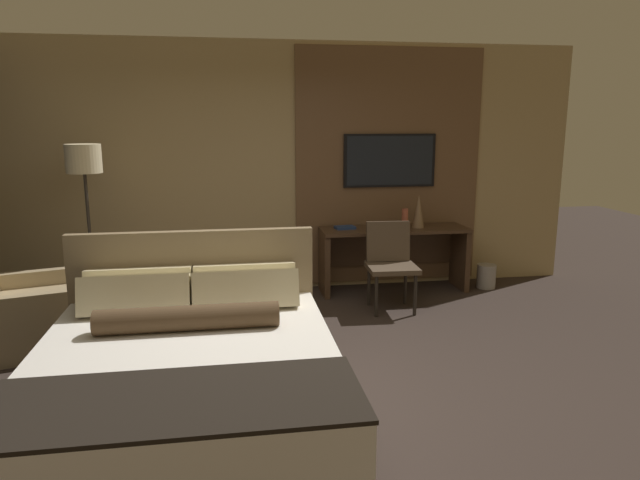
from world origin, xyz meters
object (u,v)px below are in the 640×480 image
(vase_short, at_px, (405,219))
(book, at_px, (345,227))
(tv, at_px, (390,161))
(floor_lamp, at_px, (85,173))
(desk, at_px, (393,248))
(desk_chair, at_px, (390,258))
(vase_tall, at_px, (419,211))
(waste_bin, at_px, (486,276))
(armchair_by_window, at_px, (29,316))
(bed, at_px, (188,375))

(vase_short, relative_size, book, 0.97)
(tv, height_order, floor_lamp, tv)
(desk, distance_m, desk_chair, 0.67)
(vase_short, distance_m, book, 0.68)
(vase_tall, xyz_separation_m, book, (-0.84, 0.05, -0.17))
(desk_chair, xyz_separation_m, waste_bin, (1.33, 0.52, -0.40))
(desk_chair, xyz_separation_m, vase_tall, (0.50, 0.59, 0.38))
(armchair_by_window, bearing_deg, bed, -152.60)
(tv, xyz_separation_m, vase_tall, (0.28, -0.25, -0.56))
(desk, height_order, book, book)
(book, bearing_deg, desk_chair, -61.58)
(vase_short, bearing_deg, book, 171.03)
(desk, height_order, vase_short, vase_short)
(desk, distance_m, vase_tall, 0.51)
(desk, bearing_deg, vase_tall, -8.04)
(desk, bearing_deg, floor_lamp, -174.59)
(desk_chair, height_order, vase_short, vase_short)
(armchair_by_window, height_order, vase_tall, vase_tall)
(tv, distance_m, vase_short, 0.71)
(bed, xyz_separation_m, waste_bin, (3.27, 2.58, -0.19))
(desk, height_order, waste_bin, desk)
(armchair_by_window, bearing_deg, desk_chair, -96.96)
(waste_bin, bearing_deg, desk, 173.97)
(desk, height_order, tv, tv)
(tv, bearing_deg, book, -159.89)
(vase_short, bearing_deg, desk, 136.90)
(desk_chair, height_order, armchair_by_window, desk_chair)
(vase_tall, relative_size, vase_short, 1.65)
(desk_chair, distance_m, armchair_by_window, 3.43)
(vase_tall, bearing_deg, desk_chair, -129.97)
(vase_short, bearing_deg, floor_lamp, -176.42)
(armchair_by_window, bearing_deg, book, -84.75)
(bed, height_order, desk_chair, bed)
(tv, bearing_deg, waste_bin, -16.58)
(tv, relative_size, armchair_by_window, 0.99)
(armchair_by_window, relative_size, vase_tall, 2.90)
(bed, height_order, tv, tv)
(desk, distance_m, tv, 1.01)
(tv, bearing_deg, vase_tall, -42.11)
(armchair_by_window, xyz_separation_m, waste_bin, (4.71, 1.03, -0.13))
(tv, distance_m, desk_chair, 1.29)
(armchair_by_window, xyz_separation_m, vase_short, (3.70, 1.05, 0.58))
(book, bearing_deg, bed, -120.36)
(desk_chair, relative_size, vase_tall, 2.39)
(vase_tall, relative_size, waste_bin, 1.35)
(tv, height_order, vase_tall, tv)
(floor_lamp, xyz_separation_m, vase_tall, (3.52, 0.27, -0.51))
(waste_bin, bearing_deg, book, 175.72)
(floor_lamp, relative_size, waste_bin, 6.11)
(bed, bearing_deg, waste_bin, 38.34)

